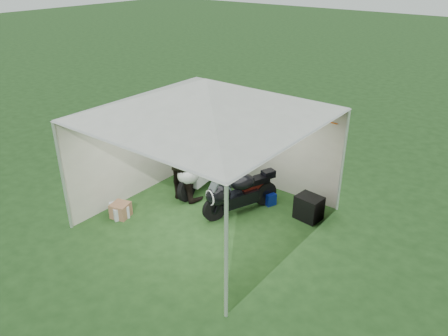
{
  "coord_description": "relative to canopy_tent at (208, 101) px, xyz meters",
  "views": [
    {
      "loc": [
        5.08,
        -6.03,
        5.01
      ],
      "look_at": [
        0.14,
        0.35,
        1.09
      ],
      "focal_mm": 35.0,
      "sensor_mm": 36.0,
      "label": 1
    }
  ],
  "objects": [
    {
      "name": "motorcycle_white",
      "position": [
        -0.95,
        0.85,
        -2.01
      ],
      "size": [
        0.63,
        2.06,
        1.01
      ],
      "rotation": [
        0.0,
        0.0,
        0.14
      ],
      "color": "black",
      "rests_on": "ground"
    },
    {
      "name": "person_blue_jacket",
      "position": [
        -0.27,
        1.23,
        -1.57
      ],
      "size": [
        0.6,
        0.8,
        2.01
      ],
      "primitive_type": "imported",
      "rotation": [
        0.0,
        0.0,
        -1.74
      ],
      "color": "slate",
      "rests_on": "ground"
    },
    {
      "name": "canopy_tent",
      "position": [
        0.0,
        0.0,
        0.0
      ],
      "size": [
        5.66,
        5.66,
        3.0
      ],
      "color": "silver",
      "rests_on": "ground"
    },
    {
      "name": "paddock_stand",
      "position": [
        0.65,
        1.27,
        -2.44
      ],
      "size": [
        0.42,
        0.34,
        0.27
      ],
      "primitive_type": "cube",
      "rotation": [
        0.0,
        0.0,
        -0.37
      ],
      "color": "#132CCF",
      "rests_on": "ground"
    },
    {
      "name": "crate_0",
      "position": [
        -1.56,
        -1.13,
        -2.44
      ],
      "size": [
        0.5,
        0.45,
        0.27
      ],
      "primitive_type": "cube",
      "rotation": [
        0.0,
        0.0,
        -0.39
      ],
      "color": "silver",
      "rests_on": "ground"
    },
    {
      "name": "person_dark_jacket",
      "position": [
        -1.04,
        0.37,
        -1.58
      ],
      "size": [
        0.99,
        0.78,
        1.98
      ],
      "primitive_type": "imported",
      "rotation": [
        0.0,
        0.0,
        3.18
      ],
      "color": "black",
      "rests_on": "ground"
    },
    {
      "name": "crate_1",
      "position": [
        -1.51,
        -1.13,
        -2.42
      ],
      "size": [
        0.43,
        0.43,
        0.32
      ],
      "primitive_type": "cube",
      "rotation": [
        0.0,
        0.0,
        0.27
      ],
      "color": "#936546",
      "rests_on": "ground"
    },
    {
      "name": "equipment_box",
      "position": [
        1.67,
        1.25,
        -2.31
      ],
      "size": [
        0.56,
        0.47,
        0.52
      ],
      "primitive_type": "cube",
      "rotation": [
        0.0,
        0.0,
        -0.11
      ],
      "color": "black",
      "rests_on": "ground"
    },
    {
      "name": "motorcycle_black",
      "position": [
        0.34,
        0.49,
        -2.07
      ],
      "size": [
        0.89,
        1.75,
        0.9
      ],
      "rotation": [
        0.0,
        0.0,
        -0.37
      ],
      "color": "black",
      "rests_on": "ground"
    },
    {
      "name": "ground",
      "position": [
        0.0,
        -0.03,
        -2.58
      ],
      "size": [
        80.0,
        80.0,
        0.0
      ],
      "primitive_type": "plane",
      "color": "#1D3D17",
      "rests_on": "ground"
    }
  ]
}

